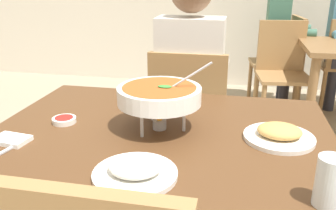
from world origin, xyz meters
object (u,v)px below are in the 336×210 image
curry_bowl (159,96)px  drink_glass (329,184)px  chair_bg_right (282,66)px  chair_bg_left (284,57)px  patron_bg_left (280,32)px  chair_diner_main (189,116)px  rice_plate (134,170)px  sauce_dish (64,120)px  dining_table_main (160,158)px  diner_main (191,75)px  appetizer_plate (279,134)px

curry_bowl → drink_glass: curry_bowl is taller
curry_bowl → chair_bg_right: 2.21m
drink_glass → chair_bg_right: 2.48m
chair_bg_left → patron_bg_left: 0.24m
chair_diner_main → rice_plate: chair_diner_main is taller
curry_bowl → drink_glass: 0.63m
chair_diner_main → curry_bowl: size_ratio=2.71×
rice_plate → sauce_dish: (-0.37, 0.32, -0.01)m
dining_table_main → patron_bg_left: size_ratio=0.94×
dining_table_main → chair_bg_left: chair_bg_left is taller
dining_table_main → diner_main: size_ratio=0.94×
appetizer_plate → diner_main: bearing=118.4°
chair_diner_main → rice_plate: 1.09m
patron_bg_left → appetizer_plate: bearing=-95.0°
diner_main → drink_glass: 1.23m
diner_main → patron_bg_left: (0.64, 1.75, 0.00)m
sauce_dish → chair_bg_right: size_ratio=0.10×
sauce_dish → chair_bg_left: chair_bg_left is taller
curry_bowl → patron_bg_left: size_ratio=0.25×
rice_plate → chair_bg_right: (0.64, 2.42, -0.26)m
chair_bg_left → chair_bg_right: size_ratio=1.00×
rice_plate → appetizer_plate: 0.53m
chair_bg_right → dining_table_main: bearing=-106.8°
chair_bg_right → drink_glass: bearing=-93.2°
rice_plate → drink_glass: bearing=-3.5°
chair_bg_right → patron_bg_left: 0.49m
rice_plate → appetizer_plate: (0.42, 0.33, 0.00)m
appetizer_plate → dining_table_main: bearing=-177.1°
dining_table_main → drink_glass: 0.62m
curry_bowl → drink_glass: size_ratio=2.56×
rice_plate → patron_bg_left: 2.92m
diner_main → chair_bg_left: bearing=68.3°
diner_main → appetizer_plate: (0.42, -0.77, 0.02)m
dining_table_main → chair_bg_right: bearing=73.2°
dining_table_main → chair_diner_main: (-0.00, 0.75, -0.13)m
diner_main → sauce_dish: bearing=-115.9°
chair_diner_main → drink_glass: bearing=-65.5°
drink_glass → patron_bg_left: patron_bg_left is taller
dining_table_main → sauce_dish: bearing=178.3°
chair_bg_left → chair_bg_right: same height
drink_glass → chair_bg_right: size_ratio=0.14×
sauce_dish → rice_plate: bearing=-40.6°
curry_bowl → diner_main: bearing=89.5°
dining_table_main → curry_bowl: 0.24m
chair_diner_main → sauce_dish: 0.87m
dining_table_main → drink_glass: drink_glass is taller
rice_plate → chair_bg_left: bearing=76.2°
dining_table_main → chair_diner_main: chair_diner_main is taller
sauce_dish → drink_glass: drink_glass is taller
patron_bg_left → chair_diner_main: bearing=-109.6°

